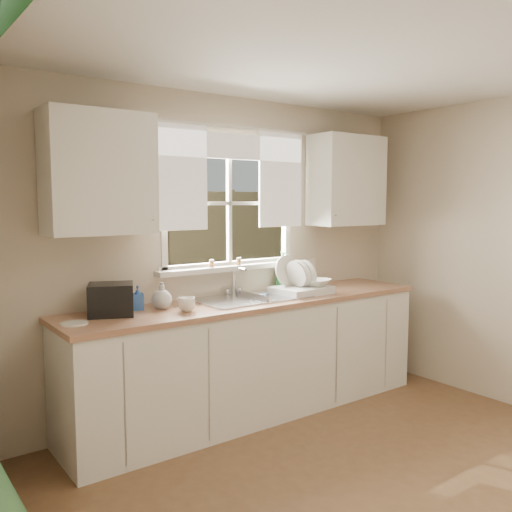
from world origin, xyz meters
TOP-DOWN VIEW (x-y plane):
  - ground at (0.00, 0.00)m, footprint 4.00×4.00m
  - room_walls at (0.00, -0.07)m, footprint 3.62×4.02m
  - ceiling at (0.00, 0.00)m, footprint 3.60×4.00m
  - window at (0.00, 2.00)m, footprint 1.38×0.16m
  - curtains at (0.00, 1.95)m, footprint 1.50×0.03m
  - base_cabinets at (0.00, 1.68)m, footprint 3.00×0.62m
  - countertop at (0.00, 1.68)m, footprint 3.04×0.65m
  - upper_cabinet_left at (-1.15, 1.82)m, footprint 0.70×0.33m
  - upper_cabinet_right at (1.15, 1.82)m, footprint 0.70×0.33m
  - wall_outlet at (0.88, 1.99)m, footprint 0.08×0.01m
  - sill_jars at (-0.09, 1.94)m, footprint 0.30×0.04m
  - backyard at (0.58, 8.42)m, footprint 20.00×10.00m
  - sink at (0.00, 1.71)m, footprint 0.88×0.52m
  - dish_rack at (0.46, 1.65)m, footprint 0.48×0.38m
  - bowl at (0.58, 1.60)m, footprint 0.29×0.29m
  - soap_bottle_a at (0.46, 1.89)m, footprint 0.14×0.14m
  - soap_bottle_b at (-0.90, 1.83)m, footprint 0.10×0.10m
  - soap_bottle_c at (-0.74, 1.77)m, footprint 0.16×0.16m
  - saucer at (-1.40, 1.65)m, footprint 0.17×0.17m
  - cup at (-0.65, 1.58)m, footprint 0.16×0.16m
  - black_appliance at (-1.11, 1.78)m, footprint 0.37×0.35m

SIDE VIEW (x-z plane):
  - ground at x=0.00m, z-range 0.00..0.00m
  - base_cabinets at x=0.00m, z-range 0.00..0.87m
  - sink at x=0.00m, z-range 0.64..1.04m
  - countertop at x=0.00m, z-range 0.87..0.91m
  - saucer at x=-1.40m, z-range 0.91..0.92m
  - cup at x=-0.65m, z-range 0.91..1.01m
  - dish_rack at x=0.46m, z-range 0.82..1.13m
  - soap_bottle_b at x=-0.90m, z-range 0.91..1.08m
  - bowl at x=0.58m, z-range 0.97..1.03m
  - soap_bottle_c at x=-0.74m, z-range 0.91..1.10m
  - black_appliance at x=-1.11m, z-range 0.91..1.12m
  - soap_bottle_a at x=0.46m, z-range 0.91..1.24m
  - wall_outlet at x=0.88m, z-range 1.02..1.14m
  - sill_jars at x=-0.09m, z-range 1.15..1.21m
  - room_walls at x=0.00m, z-range -0.01..2.49m
  - window at x=0.00m, z-range 0.95..2.02m
  - upper_cabinet_left at x=-1.15m, z-range 1.45..2.25m
  - upper_cabinet_right at x=1.15m, z-range 1.45..2.25m
  - curtains at x=0.00m, z-range 1.53..2.34m
  - ceiling at x=0.00m, z-range 2.49..2.51m
  - backyard at x=0.58m, z-range 0.40..6.53m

